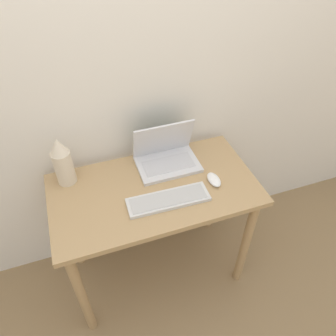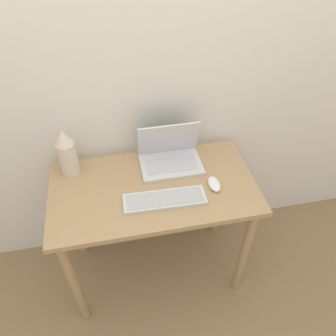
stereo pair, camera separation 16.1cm
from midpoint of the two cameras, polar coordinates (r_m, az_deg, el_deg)
ground_plane at (r=2.15m, az=1.79°, el=-23.32°), size 12.00×12.00×0.00m
wall_back at (r=1.66m, az=-2.29°, el=17.02°), size 6.00×0.05×2.50m
desk at (r=1.76m, az=0.19°, el=-6.28°), size 1.05×0.56×0.77m
laptop at (r=1.76m, az=2.97°, el=2.08°), size 0.33×0.23×0.24m
keyboard at (r=1.59m, az=2.34°, el=-5.63°), size 0.41×0.14×0.02m
mouse at (r=1.68m, az=10.80°, el=-2.89°), size 0.06×0.11×0.03m
vase at (r=1.71m, az=-14.65°, el=2.51°), size 0.09×0.09×0.27m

